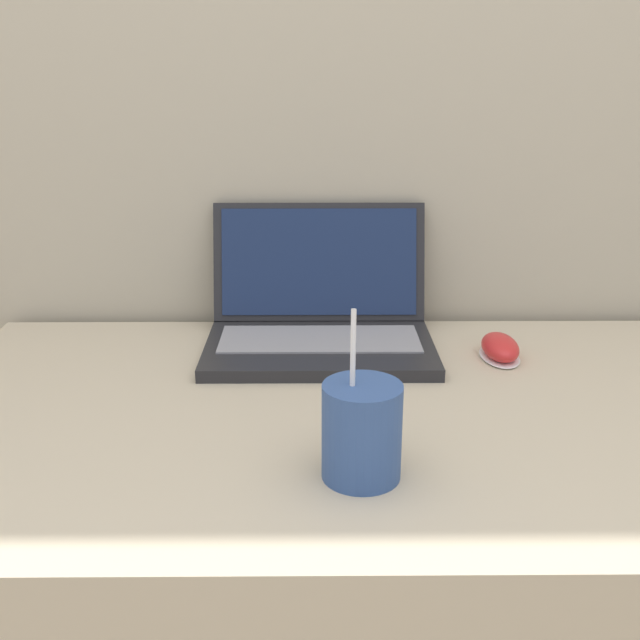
{
  "coord_description": "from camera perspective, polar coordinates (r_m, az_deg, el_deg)",
  "views": [
    {
      "loc": [
        -0.1,
        -0.58,
        1.15
      ],
      "look_at": [
        -0.1,
        0.5,
        0.78
      ],
      "focal_mm": 42.0,
      "sensor_mm": 36.0,
      "label": 1
    }
  ],
  "objects": [
    {
      "name": "laptop",
      "position": [
        1.24,
        -0.04,
        0.22
      ],
      "size": [
        0.37,
        0.29,
        0.22
      ],
      "color": "#232326",
      "rests_on": "desk"
    },
    {
      "name": "desk",
      "position": [
        1.23,
        4.82,
        -21.48
      ],
      "size": [
        1.33,
        0.72,
        0.7
      ],
      "color": "beige",
      "rests_on": "ground_plane"
    },
    {
      "name": "wall_back",
      "position": [
        1.34,
        4.33,
        23.12
      ],
      "size": [
        7.0,
        0.04,
        2.5
      ],
      "color": "#BCB299",
      "rests_on": "ground_plane"
    },
    {
      "name": "computer_mouse",
      "position": [
        1.23,
        13.55,
        -2.12
      ],
      "size": [
        0.06,
        0.11,
        0.04
      ],
      "color": "white",
      "rests_on": "desk"
    },
    {
      "name": "drink_cup",
      "position": [
        0.85,
        3.2,
        -8.35
      ],
      "size": [
        0.09,
        0.09,
        0.2
      ],
      "color": "#33518C",
      "rests_on": "desk"
    }
  ]
}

